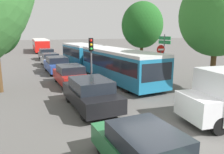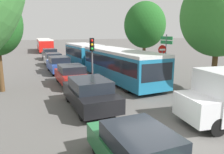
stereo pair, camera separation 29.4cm
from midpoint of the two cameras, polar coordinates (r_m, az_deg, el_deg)
The scene contains 14 objects.
ground_plane at distance 8.43m, azimuth 12.40°, elevation -15.65°, with size 200.00×200.00×0.00m, color #565451.
articulated_bus at distance 20.02m, azimuth -3.59°, elevation 4.88°, with size 4.07×16.79×2.47m.
city_bus_rear at distance 44.99m, azimuth -18.40°, elevation 8.12°, with size 2.52×11.11×2.39m.
queued_car_green at distance 6.19m, azimuth 7.17°, elevation -18.96°, with size 1.87×4.01×1.36m.
queued_car_black at distance 11.12m, azimuth -6.38°, elevation -4.26°, with size 2.10×4.51×1.54m.
queued_car_red at distance 16.14m, azimuth -11.38°, elevation 0.51°, with size 2.00×4.29×1.46m.
queued_car_blue at distance 21.27m, azimuth -14.56°, elevation 3.16°, with size 2.09×4.49×1.53m.
queued_car_silver at distance 25.90m, azimuth -16.11°, elevation 4.45°, with size 1.94×4.17×1.42m.
queued_car_graphite at distance 31.82m, azimuth -17.00°, elevation 5.75°, with size 2.02×4.34×1.48m.
traffic_light at distance 15.33m, azimuth -6.03°, elevation 6.73°, with size 0.37×0.39×3.40m.
no_entry_sign at distance 17.37m, azimuth 12.05°, elevation 5.08°, with size 0.70×0.08×2.82m.
direction_sign_post at distance 18.84m, azimuth 13.04°, elevation 7.61°, with size 0.23×1.40×3.60m.
tree_right_near at distance 15.17m, azimuth 25.38°, elevation 14.32°, with size 4.60×4.60×7.30m.
tree_right_mid at distance 24.18m, azimuth 7.52°, elevation 13.01°, with size 4.41×4.41×6.95m.
Camera 1 is at (-4.43, -6.09, 3.85)m, focal length 35.00 mm.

